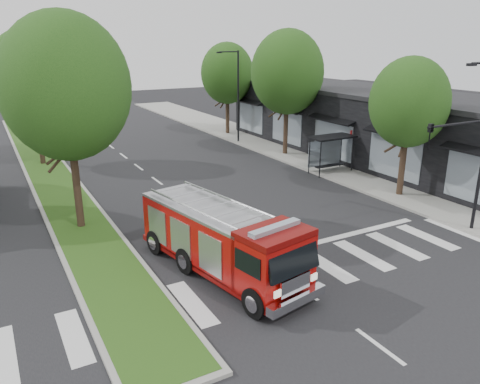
# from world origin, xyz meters

# --- Properties ---
(ground) EXTENTS (140.00, 140.00, 0.00)m
(ground) POSITION_xyz_m (0.00, 0.00, 0.00)
(ground) COLOR black
(ground) RESTS_ON ground
(sidewalk_right) EXTENTS (5.00, 80.00, 0.15)m
(sidewalk_right) POSITION_xyz_m (12.50, 10.00, 0.07)
(sidewalk_right) COLOR gray
(sidewalk_right) RESTS_ON ground
(median) EXTENTS (3.00, 50.00, 0.15)m
(median) POSITION_xyz_m (-6.00, 18.00, 0.08)
(median) COLOR gray
(median) RESTS_ON ground
(storefront_row) EXTENTS (8.00, 30.00, 5.00)m
(storefront_row) POSITION_xyz_m (17.00, 10.00, 2.50)
(storefront_row) COLOR black
(storefront_row) RESTS_ON ground
(bus_shelter) EXTENTS (3.20, 1.60, 2.61)m
(bus_shelter) POSITION_xyz_m (11.20, 8.15, 2.04)
(bus_shelter) COLOR black
(bus_shelter) RESTS_ON ground
(tree_right_near) EXTENTS (4.40, 4.40, 8.05)m
(tree_right_near) POSITION_xyz_m (11.50, 2.00, 5.51)
(tree_right_near) COLOR black
(tree_right_near) RESTS_ON ground
(tree_right_mid) EXTENTS (5.60, 5.60, 9.72)m
(tree_right_mid) POSITION_xyz_m (11.50, 14.00, 6.49)
(tree_right_mid) COLOR black
(tree_right_mid) RESTS_ON ground
(tree_right_far) EXTENTS (5.00, 5.00, 8.73)m
(tree_right_far) POSITION_xyz_m (11.50, 24.00, 5.84)
(tree_right_far) COLOR black
(tree_right_far) RESTS_ON ground
(tree_median_near) EXTENTS (5.80, 5.80, 10.16)m
(tree_median_near) POSITION_xyz_m (-6.00, 6.00, 6.81)
(tree_median_near) COLOR black
(tree_median_near) RESTS_ON ground
(tree_median_far) EXTENTS (5.60, 5.60, 9.72)m
(tree_median_far) POSITION_xyz_m (-6.00, 20.00, 6.49)
(tree_median_far) COLOR black
(tree_median_far) RESTS_ON ground
(streetlight_right_near) EXTENTS (4.08, 0.22, 8.00)m
(streetlight_right_near) POSITION_xyz_m (9.61, -3.50, 4.67)
(streetlight_right_near) COLOR black
(streetlight_right_near) RESTS_ON ground
(streetlight_right_far) EXTENTS (2.11, 0.20, 8.00)m
(streetlight_right_far) POSITION_xyz_m (10.35, 20.00, 4.48)
(streetlight_right_far) COLOR black
(streetlight_right_far) RESTS_ON ground
(fire_engine) EXTENTS (4.05, 8.69, 2.90)m
(fire_engine) POSITION_xyz_m (-2.01, -1.41, 1.39)
(fire_engine) COLOR #5E0605
(fire_engine) RESTS_ON ground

